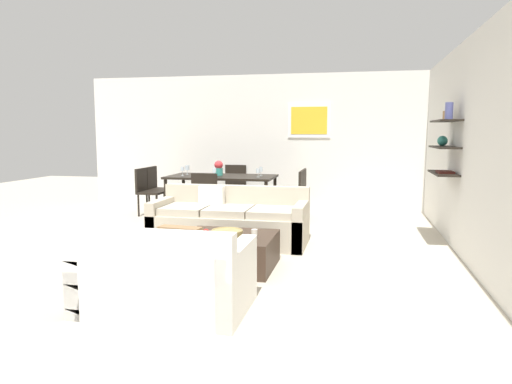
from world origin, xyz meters
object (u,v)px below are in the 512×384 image
dining_chair_head (234,184)px  wine_glass_right_far (261,170)px  wine_glass_left_far (187,168)px  wine_glass_foot (214,171)px  coffee_table (228,251)px  dining_chair_left_near (147,188)px  loveseat_white (165,277)px  dining_chair_right_far (298,189)px  sofa_beige (230,222)px  apple_on_coffee_table (206,232)px  wine_glass_right_near (258,171)px  candle_jar (254,233)px  centerpiece_vase (219,168)px  dining_chair_foot (206,195)px  wine_glass_left_near (183,169)px  dining_table (222,179)px  decorative_bowl (227,233)px  dining_chair_right_near (295,192)px  dining_chair_left_far (157,186)px

dining_chair_head → wine_glass_right_far: bearing=-47.9°
wine_glass_left_far → wine_glass_foot: (0.72, -0.58, 0.00)m
coffee_table → dining_chair_left_near: size_ratio=1.20×
wine_glass_foot → coffee_table: bearing=-70.1°
loveseat_white → coffee_table: size_ratio=1.36×
dining_chair_right_far → wine_glass_right_far: wine_glass_right_far is taller
dining_chair_right_far → wine_glass_left_far: 2.14m
sofa_beige → apple_on_coffee_table: bearing=-87.1°
sofa_beige → apple_on_coffee_table: (0.07, -1.28, 0.13)m
wine_glass_right_near → candle_jar: bearing=-79.0°
candle_jar → centerpiece_vase: bearing=112.8°
dining_chair_head → dining_chair_foot: (0.00, -1.84, 0.00)m
dining_chair_left_near → wine_glass_left_near: size_ratio=5.46×
loveseat_white → dining_chair_foot: bearing=102.6°
candle_jar → sofa_beige: bearing=117.0°
apple_on_coffee_table → dining_table: bearing=103.2°
wine_glass_right_far → wine_glass_foot: size_ratio=0.89×
wine_glass_left_far → centerpiece_vase: bearing=-7.5°
coffee_table → dining_chair_head: bearing=103.7°
wine_glass_foot → loveseat_white: bearing=-78.7°
loveseat_white → decorative_bowl: bearing=81.8°
decorative_bowl → wine_glass_foot: 3.10m
apple_on_coffee_table → dining_chair_left_near: dining_chair_left_near is taller
dining_chair_right_near → dining_chair_right_far: same height
dining_chair_left_far → dining_chair_foot: 1.81m
sofa_beige → wine_glass_right_near: 2.05m
dining_chair_left_near → wine_glass_right_far: 2.17m
apple_on_coffee_table → coffee_table: bearing=21.0°
dining_chair_right_far → wine_glass_right_far: 0.77m
sofa_beige → dining_chair_right_far: 2.43m
dining_chair_left_near → wine_glass_left_near: wine_glass_left_near is taller
decorative_bowl → candle_jar: candle_jar is taller
dining_chair_left_far → wine_glass_left_near: wine_glass_left_near is taller
dining_chair_left_near → wine_glass_right_near: (2.11, 0.10, 0.36)m
dining_chair_right_far → decorative_bowl: bearing=-95.8°
apple_on_coffee_table → dining_chair_right_far: (0.60, 3.61, 0.08)m
coffee_table → apple_on_coffee_table: bearing=-159.0°
decorative_bowl → wine_glass_left_near: wine_glass_left_near is taller
dining_chair_left_far → centerpiece_vase: 1.39m
candle_jar → apple_on_coffee_table: 0.55m
dining_chair_foot → wine_glass_left_far: 1.32m
candle_jar → dining_chair_left_near: 4.10m
apple_on_coffee_table → centerpiece_vase: bearing=104.1°
dining_chair_head → centerpiece_vase: size_ratio=3.18×
loveseat_white → wine_glass_right_near: size_ratio=9.24×
loveseat_white → candle_jar: bearing=70.1°
apple_on_coffee_table → dining_chair_head: dining_chair_head is taller
dining_chair_right_far → wine_glass_foot: wine_glass_foot is taller
dining_chair_right_far → dining_chair_head: bearing=153.6°
wine_glass_foot → centerpiece_vase: 0.50m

